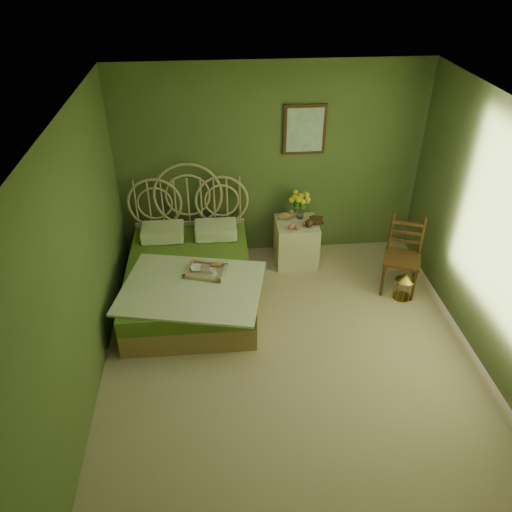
{
  "coord_description": "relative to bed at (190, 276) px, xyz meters",
  "views": [
    {
      "loc": [
        -0.73,
        -3.8,
        3.88
      ],
      "look_at": [
        -0.3,
        1.0,
        0.69
      ],
      "focal_mm": 35.0,
      "sensor_mm": 36.0,
      "label": 1
    }
  ],
  "objects": [
    {
      "name": "wall_art",
      "position": [
        1.52,
        1.01,
        1.45
      ],
      "size": [
        0.54,
        0.04,
        0.64
      ],
      "color": "#331E0E",
      "rests_on": "wall_back"
    },
    {
      "name": "chair",
      "position": [
        2.61,
        -0.01,
        0.24
      ],
      "size": [
        0.56,
        0.56,
        0.98
      ],
      "rotation": [
        0.0,
        0.0,
        -0.38
      ],
      "color": "#331E0E",
      "rests_on": "floor"
    },
    {
      "name": "book_upper",
      "position": [
        1.6,
        0.69,
        0.33
      ],
      "size": [
        0.23,
        0.27,
        0.02
      ],
      "primitive_type": "imported",
      "rotation": [
        0.0,
        0.0,
        -0.36
      ],
      "color": "#472819",
      "rests_on": "nightstand"
    },
    {
      "name": "wall_right",
      "position": [
        3.1,
        -1.21,
        1.0
      ],
      "size": [
        0.0,
        4.5,
        4.5
      ],
      "primitive_type": "plane",
      "rotation": [
        1.57,
        0.0,
        -1.57
      ],
      "color": "#556636",
      "rests_on": "floor"
    },
    {
      "name": "wall_left",
      "position": [
        -0.9,
        -1.21,
        1.0
      ],
      "size": [
        0.0,
        4.5,
        4.5
      ],
      "primitive_type": "plane",
      "rotation": [
        1.57,
        0.0,
        1.57
      ],
      "color": "#556636",
      "rests_on": "floor"
    },
    {
      "name": "wall_back",
      "position": [
        1.1,
        1.04,
        1.0
      ],
      "size": [
        4.0,
        0.0,
        4.0
      ],
      "primitive_type": "plane",
      "rotation": [
        1.57,
        0.0,
        0.0
      ],
      "color": "#556636",
      "rests_on": "floor"
    },
    {
      "name": "cereal_bowl",
      "position": [
        0.1,
        -0.19,
        0.25
      ],
      "size": [
        0.16,
        0.16,
        0.04
      ],
      "primitive_type": "imported",
      "rotation": [
        0.0,
        0.0,
        0.12
      ],
      "color": "white",
      "rests_on": "bed"
    },
    {
      "name": "birdcage",
      "position": [
        2.63,
        -0.26,
        -0.13
      ],
      "size": [
        0.24,
        0.24,
        0.36
      ],
      "rotation": [
        0.0,
        0.0,
        -0.01
      ],
      "color": "#B08638",
      "rests_on": "floor"
    },
    {
      "name": "floor",
      "position": [
        1.1,
        -1.21,
        -0.3
      ],
      "size": [
        4.5,
        4.5,
        0.0
      ],
      "primitive_type": "plane",
      "color": "tan",
      "rests_on": "ground"
    },
    {
      "name": "coffee_cup",
      "position": [
        0.28,
        -0.3,
        0.27
      ],
      "size": [
        0.09,
        0.09,
        0.07
      ],
      "primitive_type": "imported",
      "rotation": [
        0.0,
        0.0,
        -0.11
      ],
      "color": "white",
      "rests_on": "bed"
    },
    {
      "name": "nightstand",
      "position": [
        1.43,
        0.68,
        0.06
      ],
      "size": [
        0.55,
        0.55,
        1.03
      ],
      "color": "beige",
      "rests_on": "floor"
    },
    {
      "name": "bed",
      "position": [
        0.0,
        0.0,
        0.0
      ],
      "size": [
        1.75,
        2.22,
        1.37
      ],
      "color": "#A38051",
      "rests_on": "floor"
    },
    {
      "name": "ceiling",
      "position": [
        1.1,
        -1.21,
        2.3
      ],
      "size": [
        4.5,
        4.5,
        0.0
      ],
      "primitive_type": "plane",
      "rotation": [
        3.14,
        0.0,
        0.0
      ],
      "color": "silver",
      "rests_on": "wall_back"
    },
    {
      "name": "book_lower",
      "position": [
        1.6,
        0.69,
        0.31
      ],
      "size": [
        0.18,
        0.23,
        0.02
      ],
      "primitive_type": "imported",
      "rotation": [
        0.0,
        0.0,
        -0.06
      ],
      "color": "#381E0F",
      "rests_on": "nightstand"
    }
  ]
}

